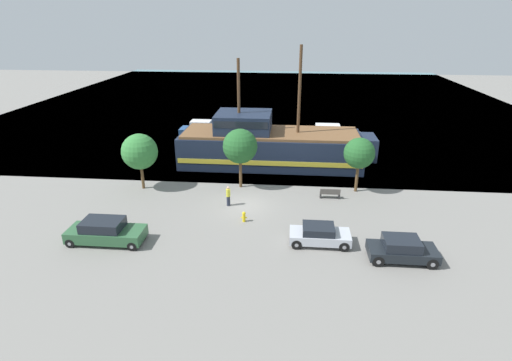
% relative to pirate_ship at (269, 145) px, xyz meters
% --- Properties ---
extents(ground_plane, '(160.00, 160.00, 0.00)m').
position_rel_pirate_ship_xyz_m(ground_plane, '(-1.35, -9.45, -1.93)').
color(ground_plane, gray).
extents(water_surface, '(80.00, 80.00, 0.00)m').
position_rel_pirate_ship_xyz_m(water_surface, '(-1.35, 34.55, -1.93)').
color(water_surface, slate).
rests_on(water_surface, ground).
extents(pirate_ship, '(18.68, 5.78, 11.26)m').
position_rel_pirate_ship_xyz_m(pirate_ship, '(0.00, 0.00, 0.00)').
color(pirate_ship, '#192338').
rests_on(pirate_ship, water_surface).
extents(moored_boat_dockside, '(6.90, 2.13, 2.00)m').
position_rel_pirate_ship_xyz_m(moored_boat_dockside, '(6.71, 8.30, -1.20)').
color(moored_boat_dockside, silver).
rests_on(moored_boat_dockside, water_surface).
extents(moored_boat_outer, '(6.03, 2.17, 1.88)m').
position_rel_pirate_ship_xyz_m(moored_boat_outer, '(-8.46, 9.31, -1.23)').
color(moored_boat_outer, navy).
rests_on(moored_boat_outer, water_surface).
extents(parked_car_curb_front, '(4.86, 1.97, 1.56)m').
position_rel_pirate_ship_xyz_m(parked_car_curb_front, '(-9.54, -15.83, -1.18)').
color(parked_car_curb_front, '#2D5B38').
rests_on(parked_car_curb_front, ground_plane).
extents(parked_car_curb_mid, '(4.00, 1.89, 1.43)m').
position_rel_pirate_ship_xyz_m(parked_car_curb_mid, '(8.87, -16.25, -1.23)').
color(parked_car_curb_mid, black).
rests_on(parked_car_curb_mid, ground_plane).
extents(parked_car_curb_rear, '(3.83, 1.78, 1.30)m').
position_rel_pirate_ship_xyz_m(parked_car_curb_rear, '(4.11, -14.84, -1.28)').
color(parked_car_curb_rear, '#B7BCC6').
rests_on(parked_car_curb_rear, ground_plane).
extents(fire_hydrant, '(0.42, 0.25, 0.76)m').
position_rel_pirate_ship_xyz_m(fire_hydrant, '(-1.03, -12.28, -1.52)').
color(fire_hydrant, yellow).
rests_on(fire_hydrant, ground_plane).
extents(bench_promenade_east, '(1.59, 0.45, 0.85)m').
position_rel_pirate_ship_xyz_m(bench_promenade_east, '(5.36, -7.77, -1.50)').
color(bench_promenade_east, '#4C4742').
rests_on(bench_promenade_east, ground_plane).
extents(pedestrian_walking_near, '(0.32, 0.32, 1.59)m').
position_rel_pirate_ship_xyz_m(pedestrian_walking_near, '(-2.53, -9.79, -1.14)').
color(pedestrian_walking_near, '#232838').
rests_on(pedestrian_walking_near, ground_plane).
extents(tree_row_east, '(2.95, 2.95, 4.73)m').
position_rel_pirate_ship_xyz_m(tree_row_east, '(-10.23, -7.08, 1.32)').
color(tree_row_east, brown).
rests_on(tree_row_east, ground_plane).
extents(tree_row_mideast, '(2.87, 2.87, 5.07)m').
position_rel_pirate_ship_xyz_m(tree_row_mideast, '(-2.04, -6.06, 1.69)').
color(tree_row_mideast, brown).
rests_on(tree_row_mideast, ground_plane).
extents(tree_row_midwest, '(2.50, 2.50, 4.59)m').
position_rel_pirate_ship_xyz_m(tree_row_midwest, '(7.63, -6.12, 1.39)').
color(tree_row_midwest, brown).
rests_on(tree_row_midwest, ground_plane).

